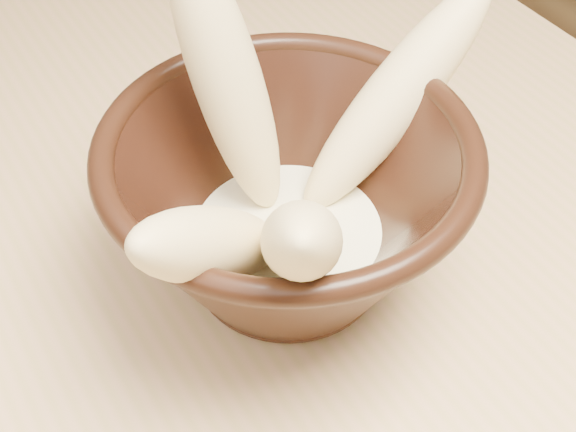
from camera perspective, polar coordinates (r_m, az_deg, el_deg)
name	(u,v)px	position (r m, az deg, el deg)	size (l,w,h in m)	color
bowl	(288,204)	(0.48, 0.00, 0.86)	(0.22, 0.22, 0.12)	black
milk_puddle	(288,238)	(0.50, 0.00, -1.55)	(0.12, 0.12, 0.02)	#FCF6CB
banana_upright	(227,80)	(0.47, -4.33, 9.62)	(0.04, 0.04, 0.18)	#F7DB91
banana_left	(213,245)	(0.42, -5.36, -2.06)	(0.04, 0.04, 0.16)	#F7DB91
banana_right	(397,97)	(0.51, 7.73, 8.41)	(0.04, 0.04, 0.18)	#F7DB91
banana_front	(302,241)	(0.40, 0.98, -1.79)	(0.04, 0.04, 0.18)	#F7DB91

